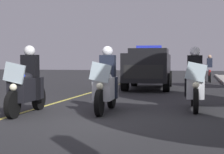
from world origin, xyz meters
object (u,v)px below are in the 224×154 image
at_px(police_motorcycle_trailing, 195,84).
at_px(police_motorcycle_lead_right, 106,85).
at_px(police_motorcycle_lead_left, 27,86).
at_px(police_suv, 149,66).
at_px(cyclist_background, 210,69).

bearing_deg(police_motorcycle_trailing, police_motorcycle_lead_right, -66.56).
bearing_deg(police_motorcycle_trailing, police_motorcycle_lead_left, -66.21).
xyz_separation_m(police_motorcycle_lead_right, police_suv, (-7.79, 0.02, 0.37)).
bearing_deg(police_suv, cyclist_background, 152.00).
bearing_deg(police_suv, police_motorcycle_trailing, 17.96).
distance_m(police_motorcycle_lead_left, police_motorcycle_trailing, 4.44).
bearing_deg(police_motorcycle_lead_right, police_suv, 179.84).
xyz_separation_m(police_motorcycle_lead_left, cyclist_background, (-14.16, 4.80, 0.14)).
distance_m(police_motorcycle_lead_left, cyclist_background, 14.95).
relative_size(police_motorcycle_lead_right, police_suv, 0.43).
relative_size(police_motorcycle_lead_left, cyclist_background, 1.22).
relative_size(police_motorcycle_trailing, cyclist_background, 1.22).
xyz_separation_m(police_motorcycle_lead_right, police_motorcycle_trailing, (-0.97, 2.23, 0.00)).
relative_size(police_motorcycle_trailing, police_suv, 0.43).
bearing_deg(police_motorcycle_lead_left, police_suv, 167.86).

